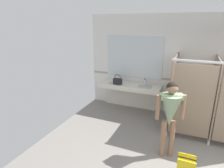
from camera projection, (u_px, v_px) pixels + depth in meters
The scene contains 9 objects.
wall_back at pixel (218, 70), 5.16m from camera, with size 7.56×0.12×2.92m, color silver.
wall_back_tile_band at pixel (216, 85), 5.23m from camera, with size 7.56×0.01×0.06m, color #9E937F.
vanity_counter at pixel (131, 90), 6.05m from camera, with size 1.88×0.57×0.96m.
mirror_panel at pixel (134, 57), 5.92m from camera, with size 1.78×0.02×1.29m, color silver.
bathroom_stalls at pixel (214, 97), 4.46m from camera, with size 1.96×1.43×1.93m.
person_standing at pixel (170, 111), 3.73m from camera, with size 0.53×0.53×1.62m.
handbag at pixel (118, 81), 5.89m from camera, with size 0.26×0.13×0.32m.
soap_dispenser at pixel (145, 82), 5.88m from camera, with size 0.07×0.07×0.19m.
paper_cup at pixel (113, 82), 6.03m from camera, with size 0.07×0.07×0.09m, color white.
Camera 1 is at (-0.66, -3.27, 2.67)m, focal length 30.62 mm.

